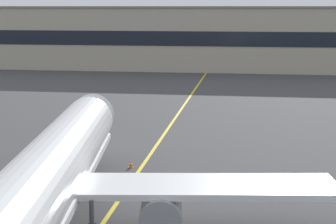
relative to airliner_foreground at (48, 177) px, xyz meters
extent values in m
cube|color=yellow|center=(1.68, 14.47, -3.37)|extent=(10.13, 179.75, 0.01)
cylinder|color=white|center=(-0.02, 0.14, 0.13)|extent=(9.66, 36.14, 3.80)
cone|color=white|center=(-3.20, 19.18, 0.13)|extent=(3.99, 3.16, 3.61)
cube|color=white|center=(-0.02, 0.14, -0.91)|extent=(9.12, 33.28, 0.44)
cube|color=black|center=(-2.88, 17.31, 0.80)|extent=(2.99, 1.55, 0.60)
cube|color=white|center=(-0.12, 0.74, -0.72)|extent=(32.35, 9.99, 0.36)
cylinder|color=gray|center=(6.16, 0.77, -1.94)|extent=(2.86, 3.93, 2.30)
cylinder|color=black|center=(5.85, 2.59, -1.94)|extent=(1.96, 0.50, 1.95)
cylinder|color=#4C4C51|center=(-2.41, 14.45, -1.89)|extent=(0.24, 0.24, 1.60)
cylinder|color=black|center=(-2.41, 14.45, -2.92)|extent=(0.54, 0.95, 0.90)
cylinder|color=#4C4C51|center=(2.87, -1.40, -1.59)|extent=(0.24, 0.24, 1.60)
cone|color=orange|center=(0.76, 16.62, -3.09)|extent=(0.36, 0.36, 0.55)
cylinder|color=white|center=(0.76, 16.62, -3.07)|extent=(0.23, 0.23, 0.07)
cube|color=orange|center=(0.76, 16.62, -3.35)|extent=(0.44, 0.44, 0.03)
cube|color=#B2A893|center=(10.05, 100.32, 2.73)|extent=(136.77, 12.00, 12.20)
cube|color=black|center=(10.05, 94.27, 3.13)|extent=(131.30, 0.12, 2.80)
cube|color=gray|center=(10.05, 100.32, 9.04)|extent=(137.17, 12.40, 0.40)
camera|label=1|loc=(12.83, -34.64, 9.22)|focal=73.11mm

